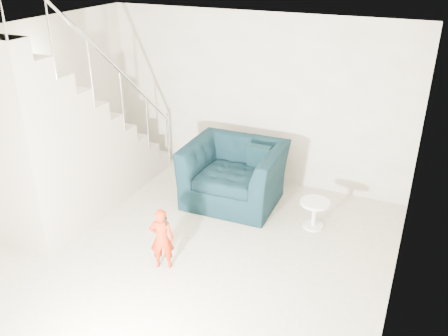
{
  "coord_description": "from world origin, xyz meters",
  "views": [
    {
      "loc": [
        2.52,
        -4.06,
        3.61
      ],
      "look_at": [
        0.15,
        1.2,
        0.85
      ],
      "focal_mm": 38.0,
      "sensor_mm": 36.0,
      "label": 1
    }
  ],
  "objects_px": {
    "side_table": "(314,210)",
    "staircase": "(65,153)",
    "armchair": "(234,174)",
    "toddler": "(162,239)"
  },
  "relations": [
    {
      "from": "armchair",
      "to": "side_table",
      "type": "bearing_deg",
      "value": -11.91
    },
    {
      "from": "armchair",
      "to": "staircase",
      "type": "height_order",
      "value": "staircase"
    },
    {
      "from": "armchair",
      "to": "side_table",
      "type": "relative_size",
      "value": 3.44
    },
    {
      "from": "armchair",
      "to": "side_table",
      "type": "xyz_separation_m",
      "value": [
        1.31,
        -0.24,
        -0.18
      ]
    },
    {
      "from": "side_table",
      "to": "armchair",
      "type": "bearing_deg",
      "value": 169.72
    },
    {
      "from": "toddler",
      "to": "side_table",
      "type": "distance_m",
      "value": 2.19
    },
    {
      "from": "toddler",
      "to": "side_table",
      "type": "bearing_deg",
      "value": -154.78
    },
    {
      "from": "staircase",
      "to": "toddler",
      "type": "bearing_deg",
      "value": -17.39
    },
    {
      "from": "side_table",
      "to": "staircase",
      "type": "relative_size",
      "value": 0.11
    },
    {
      "from": "armchair",
      "to": "side_table",
      "type": "distance_m",
      "value": 1.34
    }
  ]
}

